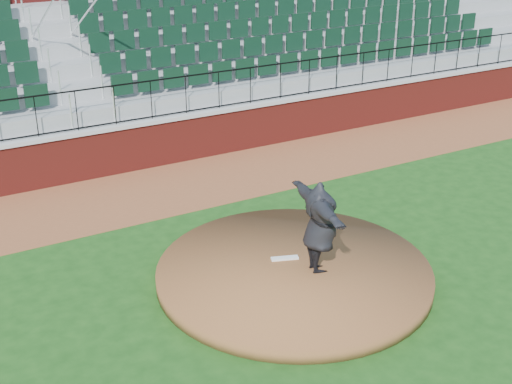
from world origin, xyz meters
TOP-DOWN VIEW (x-y plane):
  - ground at (0.00, 0.00)m, footprint 90.00×90.00m
  - warning_track at (0.00, 5.40)m, footprint 34.00×3.20m
  - field_wall at (0.00, 7.00)m, footprint 34.00×0.35m
  - wall_cap at (0.00, 7.00)m, footprint 34.00×0.45m
  - wall_railing at (0.00, 7.00)m, footprint 34.00×0.05m
  - seating_stands at (0.00, 9.72)m, footprint 34.00×5.10m
  - concourse_wall at (0.00, 12.52)m, footprint 34.00×0.50m
  - pitchers_mound at (0.07, 0.16)m, footprint 5.18×5.18m
  - pitching_rubber at (0.08, 0.52)m, footprint 0.54×0.30m
  - pitcher at (0.41, -0.15)m, footprint 1.03×2.27m

SIDE VIEW (x-z plane):
  - ground at x=0.00m, z-range 0.00..0.00m
  - warning_track at x=0.00m, z-range 0.00..0.01m
  - pitchers_mound at x=0.07m, z-range 0.00..0.25m
  - pitching_rubber at x=0.08m, z-range 0.25..0.29m
  - field_wall at x=0.00m, z-range 0.00..1.20m
  - pitcher at x=0.41m, z-range 0.25..2.04m
  - wall_cap at x=0.00m, z-range 1.20..1.30m
  - wall_railing at x=0.00m, z-range 1.30..2.30m
  - seating_stands at x=0.00m, z-range 0.00..4.60m
  - concourse_wall at x=0.00m, z-range 0.00..5.50m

